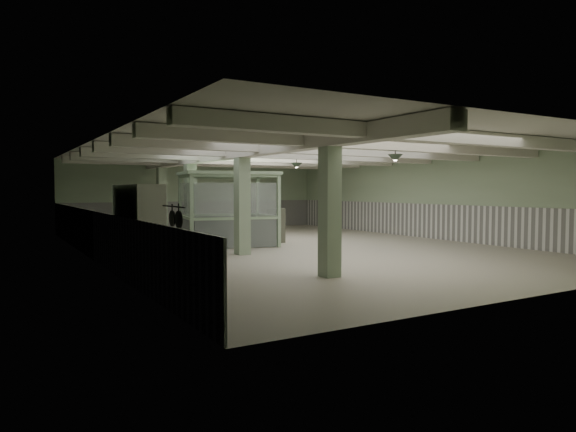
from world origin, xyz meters
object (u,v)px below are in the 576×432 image
prep_counter (138,257)px  filing_cabinet (276,225)px  guard_booth (228,197)px  walkin_cooler (139,231)px

prep_counter → filing_cabinet: 8.60m
filing_cabinet → prep_counter: bearing=-157.8°
filing_cabinet → guard_booth: bearing=161.8°
walkin_cooler → prep_counter: bearing=80.4°
walkin_cooler → filing_cabinet: (6.91, 5.73, -0.47)m
prep_counter → walkin_cooler: 0.86m
guard_booth → filing_cabinet: size_ratio=2.86×
prep_counter → filing_cabinet: filing_cabinet is taller
walkin_cooler → filing_cabinet: bearing=39.7°
prep_counter → guard_booth: guard_booth is taller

